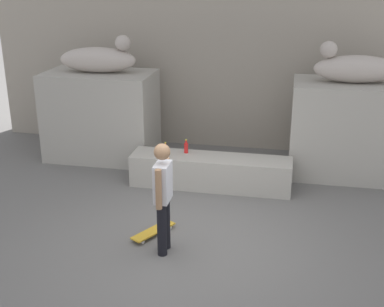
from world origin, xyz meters
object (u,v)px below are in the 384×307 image
object	(u,v)px
skater	(163,194)
bottle_red	(186,147)
statue_reclining_left	(99,59)
bottle_orange	(165,151)
skateboard	(153,231)
statue_reclining_right	(355,68)

from	to	relation	value
skater	bottle_red	distance (m)	2.59
statue_reclining_left	bottle_orange	distance (m)	2.57
skateboard	bottle_orange	xyz separation A→B (m)	(-0.26, 1.88, 0.65)
skater	bottle_red	xyz separation A→B (m)	(-0.21, 2.57, -0.22)
skateboard	bottle_red	bearing A→B (deg)	27.90
statue_reclining_right	bottle_orange	world-z (taller)	statue_reclining_right
statue_reclining_left	statue_reclining_right	bearing A→B (deg)	-3.41
statue_reclining_left	skater	bearing A→B (deg)	-61.31
skateboard	bottle_orange	size ratio (longest dim) A/B	2.86
statue_reclining_left	statue_reclining_right	xyz separation A→B (m)	(5.07, -0.01, 0.00)
bottle_orange	statue_reclining_left	bearing A→B (deg)	142.98
statue_reclining_right	skater	size ratio (longest dim) A/B	0.98
statue_reclining_right	bottle_orange	distance (m)	3.88
statue_reclining_right	bottle_red	size ratio (longest dim) A/B	6.15
statue_reclining_left	bottle_red	world-z (taller)	statue_reclining_left
skater	bottle_orange	distance (m)	2.38
bottle_red	skateboard	bearing A→B (deg)	-91.96
skateboard	bottle_orange	world-z (taller)	bottle_orange
statue_reclining_left	bottle_orange	size ratio (longest dim) A/B	5.87
skater	bottle_orange	world-z (taller)	skater
skater	skateboard	distance (m)	1.00
statue_reclining_right	skater	world-z (taller)	statue_reclining_right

